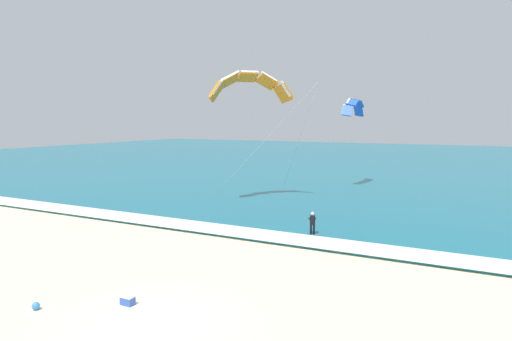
{
  "coord_description": "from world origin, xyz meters",
  "views": [
    {
      "loc": [
        10.75,
        -12.36,
        7.7
      ],
      "look_at": [
        -3.56,
        15.83,
        4.05
      ],
      "focal_mm": 30.73,
      "sensor_mm": 36.0,
      "label": 1
    }
  ],
  "objects_px": {
    "kite_primary": "(249,84)",
    "cooler_box": "(128,300)",
    "kitesurfer": "(312,223)",
    "surfboard": "(312,237)",
    "kite_distant": "(354,105)",
    "beach_ball": "(36,306)"
  },
  "relations": [
    {
      "from": "kitesurfer",
      "to": "kite_primary",
      "type": "height_order",
      "value": "kite_primary"
    },
    {
      "from": "cooler_box",
      "to": "beach_ball",
      "type": "relative_size",
      "value": 1.79
    },
    {
      "from": "kite_distant",
      "to": "beach_ball",
      "type": "bearing_deg",
      "value": -94.51
    },
    {
      "from": "kitesurfer",
      "to": "beach_ball",
      "type": "distance_m",
      "value": 16.96
    },
    {
      "from": "kite_primary",
      "to": "cooler_box",
      "type": "distance_m",
      "value": 25.64
    },
    {
      "from": "kitesurfer",
      "to": "cooler_box",
      "type": "height_order",
      "value": "kitesurfer"
    },
    {
      "from": "surfboard",
      "to": "kite_distant",
      "type": "distance_m",
      "value": 24.81
    },
    {
      "from": "kite_primary",
      "to": "cooler_box",
      "type": "bearing_deg",
      "value": -74.96
    },
    {
      "from": "cooler_box",
      "to": "kitesurfer",
      "type": "bearing_deg",
      "value": 76.53
    },
    {
      "from": "kite_primary",
      "to": "cooler_box",
      "type": "height_order",
      "value": "kite_primary"
    },
    {
      "from": "kite_primary",
      "to": "beach_ball",
      "type": "relative_size",
      "value": 37.55
    },
    {
      "from": "surfboard",
      "to": "cooler_box",
      "type": "bearing_deg",
      "value": -103.52
    },
    {
      "from": "surfboard",
      "to": "cooler_box",
      "type": "distance_m",
      "value": 14.05
    },
    {
      "from": "beach_ball",
      "to": "kitesurfer",
      "type": "bearing_deg",
      "value": 68.26
    },
    {
      "from": "kitesurfer",
      "to": "beach_ball",
      "type": "height_order",
      "value": "kitesurfer"
    },
    {
      "from": "surfboard",
      "to": "kite_distant",
      "type": "relative_size",
      "value": 0.25
    },
    {
      "from": "kite_primary",
      "to": "cooler_box",
      "type": "xyz_separation_m",
      "value": [
        6.04,
        -22.49,
        -10.72
      ]
    },
    {
      "from": "kite_primary",
      "to": "beach_ball",
      "type": "xyz_separation_m",
      "value": [
        3.04,
        -24.55,
        -10.76
      ]
    },
    {
      "from": "kitesurfer",
      "to": "surfboard",
      "type": "bearing_deg",
      "value": -65.14
    },
    {
      "from": "kite_distant",
      "to": "cooler_box",
      "type": "distance_m",
      "value": 37.55
    },
    {
      "from": "surfboard",
      "to": "kite_distant",
      "type": "xyz_separation_m",
      "value": [
        -3.25,
        22.76,
        9.32
      ]
    },
    {
      "from": "surfboard",
      "to": "beach_ball",
      "type": "height_order",
      "value": "beach_ball"
    }
  ]
}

